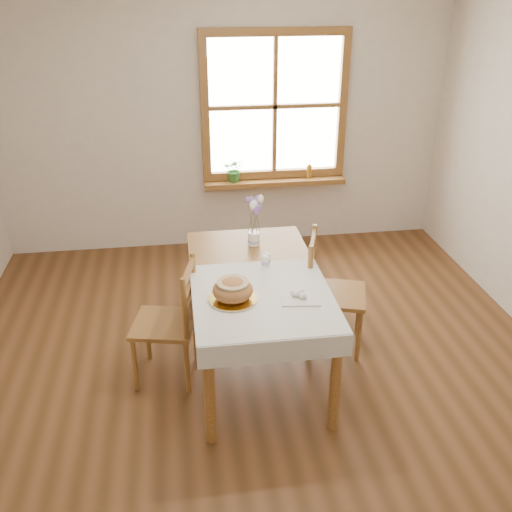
{
  "coord_description": "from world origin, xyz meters",
  "views": [
    {
      "loc": [
        -0.5,
        -3.15,
        2.64
      ],
      "look_at": [
        0.0,
        0.3,
        0.9
      ],
      "focal_mm": 40.0,
      "sensor_mm": 36.0,
      "label": 1
    }
  ],
  "objects": [
    {
      "name": "ground",
      "position": [
        0.0,
        0.0,
        0.0
      ],
      "size": [
        5.0,
        5.0,
        0.0
      ],
      "primitive_type": "plane",
      "color": "brown",
      "rests_on": "ground"
    },
    {
      "name": "room_walls",
      "position": [
        0.0,
        0.0,
        1.71
      ],
      "size": [
        4.6,
        5.1,
        2.65
      ],
      "color": "beige",
      "rests_on": "ground"
    },
    {
      "name": "window",
      "position": [
        0.5,
        2.47,
        1.45
      ],
      "size": [
        1.46,
        0.08,
        1.46
      ],
      "color": "olive",
      "rests_on": "ground"
    },
    {
      "name": "window_sill",
      "position": [
        0.5,
        2.4,
        0.69
      ],
      "size": [
        1.46,
        0.2,
        0.05
      ],
      "color": "olive",
      "rests_on": "ground"
    },
    {
      "name": "dining_table",
      "position": [
        0.0,
        0.3,
        0.66
      ],
      "size": [
        0.9,
        1.6,
        0.75
      ],
      "color": "olive",
      "rests_on": "ground"
    },
    {
      "name": "table_linen",
      "position": [
        0.0,
        -0.0,
        0.76
      ],
      "size": [
        0.91,
        0.99,
        0.01
      ],
      "primitive_type": "cube",
      "color": "silver",
      "rests_on": "dining_table"
    },
    {
      "name": "chair_left",
      "position": [
        -0.65,
        0.26,
        0.45
      ],
      "size": [
        0.52,
        0.51,
        0.91
      ],
      "primitive_type": null,
      "rotation": [
        0.0,
        0.0,
        -1.78
      ],
      "color": "olive",
      "rests_on": "ground"
    },
    {
      "name": "chair_right",
      "position": [
        0.64,
        0.46,
        0.47
      ],
      "size": [
        0.56,
        0.55,
        0.93
      ],
      "primitive_type": null,
      "rotation": [
        0.0,
        0.0,
        1.27
      ],
      "color": "olive",
      "rests_on": "ground"
    },
    {
      "name": "bread_plate",
      "position": [
        -0.2,
        -0.03,
        0.77
      ],
      "size": [
        0.32,
        0.32,
        0.02
      ],
      "primitive_type": "cylinder",
      "rotation": [
        0.0,
        0.0,
        -0.05
      ],
      "color": "white",
      "rests_on": "table_linen"
    },
    {
      "name": "bread_loaf",
      "position": [
        -0.2,
        -0.03,
        0.85
      ],
      "size": [
        0.26,
        0.26,
        0.14
      ],
      "primitive_type": "ellipsoid",
      "color": "#A6643A",
      "rests_on": "bread_plate"
    },
    {
      "name": "egg_napkin",
      "position": [
        0.23,
        -0.07,
        0.77
      ],
      "size": [
        0.27,
        0.24,
        0.01
      ],
      "primitive_type": "cube",
      "rotation": [
        0.0,
        0.0,
        -0.12
      ],
      "color": "silver",
      "rests_on": "table_linen"
    },
    {
      "name": "eggs",
      "position": [
        0.23,
        -0.07,
        0.79
      ],
      "size": [
        0.21,
        0.19,
        0.04
      ],
      "primitive_type": null,
      "rotation": [
        0.0,
        0.0,
        -0.12
      ],
      "color": "silver",
      "rests_on": "egg_napkin"
    },
    {
      "name": "salt_shaker",
      "position": [
        0.08,
        0.39,
        0.81
      ],
      "size": [
        0.05,
        0.05,
        0.1
      ],
      "primitive_type": "cylinder",
      "rotation": [
        0.0,
        0.0,
        -0.02
      ],
      "color": "white",
      "rests_on": "table_linen"
    },
    {
      "name": "pepper_shaker",
      "position": [
        0.1,
        0.42,
        0.81
      ],
      "size": [
        0.05,
        0.05,
        0.1
      ],
      "primitive_type": "cylinder",
      "rotation": [
        0.0,
        0.0,
        -0.04
      ],
      "color": "white",
      "rests_on": "table_linen"
    },
    {
      "name": "flower_vase",
      "position": [
        0.05,
        0.78,
        0.8
      ],
      "size": [
        0.11,
        0.11,
        0.1
      ],
      "primitive_type": "cylinder",
      "rotation": [
        0.0,
        0.0,
        0.15
      ],
      "color": "white",
      "rests_on": "dining_table"
    },
    {
      "name": "lavender_bouquet",
      "position": [
        0.05,
        0.78,
        1.01
      ],
      "size": [
        0.17,
        0.17,
        0.31
      ],
      "primitive_type": null,
      "color": "#79589D",
      "rests_on": "flower_vase"
    },
    {
      "name": "potted_plant",
      "position": [
        0.08,
        2.4,
        0.81
      ],
      "size": [
        0.28,
        0.3,
        0.19
      ],
      "primitive_type": "imported",
      "rotation": [
        0.0,
        0.0,
        -0.31
      ],
      "color": "#346F2C",
      "rests_on": "window_sill"
    },
    {
      "name": "amber_bottle",
      "position": [
        0.86,
        2.4,
        0.79
      ],
      "size": [
        0.06,
        0.06,
        0.15
      ],
      "primitive_type": "cylinder",
      "rotation": [
        0.0,
        0.0,
        0.22
      ],
      "color": "#AB741F",
      "rests_on": "window_sill"
    }
  ]
}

